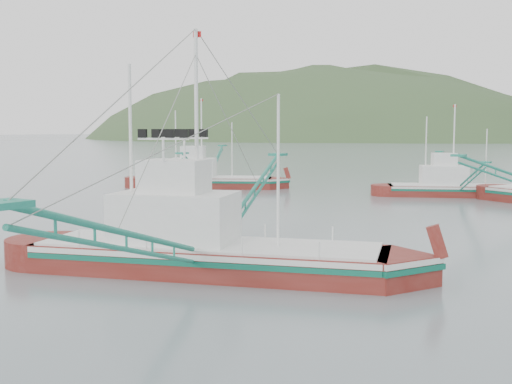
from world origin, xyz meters
The scene contains 5 objects.
ground centered at (0.00, 0.00, 0.00)m, with size 1200.00×1200.00×0.00m, color slate.
main_boat centered at (1.49, -0.68, 2.40)m, with size 17.19×29.26×12.20m.
bg_boat_far centered at (1.71, 40.44, 2.03)m, with size 14.17×23.15×9.92m.
bg_boat_left centered at (-25.08, 34.05, 2.28)m, with size 16.88×25.35×10.99m.
headland_left centered at (-180.00, 360.00, 0.00)m, with size 448.00×308.00×210.00m, color #344E28.
Camera 1 is at (19.62, -24.34, 6.78)m, focal length 45.00 mm.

